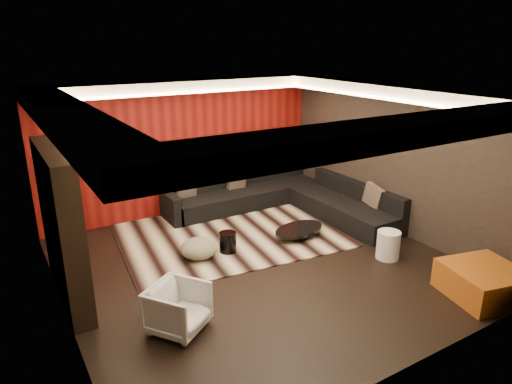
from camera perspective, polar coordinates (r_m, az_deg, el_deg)
floor at (r=7.67m, az=0.42°, el=-9.14°), size 6.00×6.00×0.02m
ceiling at (r=6.83m, az=0.47°, el=12.30°), size 6.00×6.00×0.02m
wall_back at (r=9.72m, az=-8.96°, el=5.54°), size 6.00×0.02×2.80m
wall_left at (r=6.19m, az=-24.04°, el=-3.52°), size 0.02×6.00×2.80m
wall_right at (r=9.02m, az=16.98°, el=3.92°), size 0.02×6.00×2.80m
red_feature_wall at (r=9.69m, az=-8.87°, el=5.50°), size 5.98×0.05×2.78m
soffit_back at (r=9.24m, az=-8.61°, el=13.00°), size 6.00×0.60×0.22m
soffit_front at (r=4.79m, az=17.86°, el=7.25°), size 6.00×0.60×0.22m
soffit_left at (r=5.90m, az=-22.70°, el=8.71°), size 0.60×4.80×0.22m
soffit_right at (r=8.57m, az=16.37°, el=12.05°), size 0.60×4.80×0.22m
cove_back at (r=8.93m, az=-7.70°, el=12.27°), size 4.80×0.08×0.04m
cove_front at (r=5.03m, az=14.86°, el=6.99°), size 4.80×0.08×0.04m
cove_left at (r=5.98m, az=-19.37°, el=8.32°), size 0.08×4.80×0.04m
cove_right at (r=8.33m, az=14.69°, el=11.40°), size 0.08×4.80×0.04m
tv_surround at (r=6.87m, az=-23.13°, el=-3.96°), size 0.30×2.00×2.20m
tv_screen at (r=6.77m, az=-22.18°, el=-0.98°), size 0.04×1.30×0.80m
tv_shelf at (r=7.04m, az=-21.44°, el=-6.75°), size 0.04×1.60×0.04m
rug at (r=8.76m, az=-3.40°, el=-5.34°), size 4.30×3.42×0.02m
coffee_table at (r=8.63m, az=5.38°, el=-5.05°), size 1.23×1.23×0.18m
drum_stool at (r=8.01m, az=-3.55°, el=-6.26°), size 0.31×0.31×0.35m
striped_pouf at (r=7.84m, az=-7.16°, el=-7.01°), size 0.73×0.73×0.34m
white_side_table at (r=8.10m, az=16.19°, el=-6.37°), size 0.48×0.48×0.49m
orange_ottoman at (r=7.48m, az=26.55°, el=-10.02°), size 1.21×1.21×0.45m
armchair at (r=6.05m, az=-9.72°, el=-14.15°), size 0.94×0.94×0.62m
sectional_sofa at (r=9.87m, az=3.30°, el=-0.95°), size 3.65×3.50×0.75m
throw_pillows at (r=9.52m, az=0.89°, el=0.61°), size 3.22×2.77×0.50m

